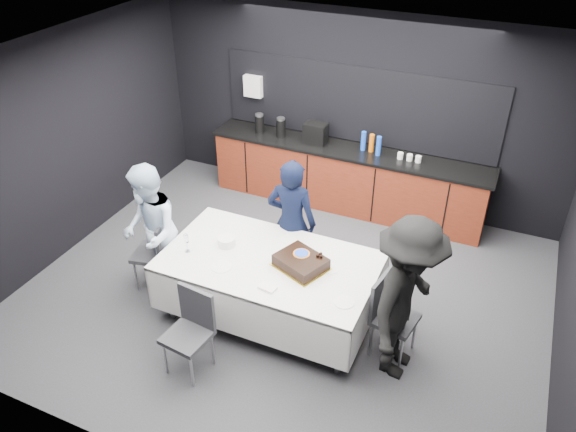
# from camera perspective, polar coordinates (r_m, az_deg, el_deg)

# --- Properties ---
(ground) EXTENTS (6.00, 6.00, 0.00)m
(ground) POSITION_cam_1_polar(r_m,az_deg,el_deg) (6.85, -0.34, -7.79)
(ground) COLOR #3C3C41
(ground) RESTS_ON ground
(room_shell) EXTENTS (6.04, 5.04, 2.82)m
(room_shell) POSITION_cam_1_polar(r_m,az_deg,el_deg) (5.81, -0.40, 6.20)
(room_shell) COLOR white
(room_shell) RESTS_ON ground
(kitchenette) EXTENTS (4.10, 0.64, 2.05)m
(kitchenette) POSITION_cam_1_polar(r_m,az_deg,el_deg) (8.26, 5.89, 4.40)
(kitchenette) COLOR #5F1E0F
(kitchenette) RESTS_ON ground
(party_table) EXTENTS (2.32, 1.32, 0.78)m
(party_table) POSITION_cam_1_polar(r_m,az_deg,el_deg) (6.17, -1.90, -5.51)
(party_table) COLOR #99999E
(party_table) RESTS_ON ground
(cake_assembly) EXTENTS (0.65, 0.60, 0.17)m
(cake_assembly) POSITION_cam_1_polar(r_m,az_deg,el_deg) (5.94, 1.33, -4.70)
(cake_assembly) COLOR gold
(cake_assembly) RESTS_ON party_table
(plate_stack) EXTENTS (0.20, 0.20, 0.10)m
(plate_stack) POSITION_cam_1_polar(r_m,az_deg,el_deg) (6.31, -6.24, -2.57)
(plate_stack) COLOR white
(plate_stack) RESTS_ON party_table
(loose_plate_near) EXTENTS (0.22, 0.22, 0.01)m
(loose_plate_near) POSITION_cam_1_polar(r_m,az_deg,el_deg) (6.02, -6.78, -5.14)
(loose_plate_near) COLOR white
(loose_plate_near) RESTS_ON party_table
(loose_plate_right_a) EXTENTS (0.19, 0.19, 0.01)m
(loose_plate_right_a) POSITION_cam_1_polar(r_m,az_deg,el_deg) (5.97, 4.25, -5.33)
(loose_plate_right_a) COLOR white
(loose_plate_right_a) RESTS_ON party_table
(loose_plate_right_b) EXTENTS (0.21, 0.21, 0.01)m
(loose_plate_right_b) POSITION_cam_1_polar(r_m,az_deg,el_deg) (5.58, 5.72, -8.68)
(loose_plate_right_b) COLOR white
(loose_plate_right_b) RESTS_ON party_table
(loose_plate_far) EXTENTS (0.19, 0.19, 0.01)m
(loose_plate_far) POSITION_cam_1_polar(r_m,az_deg,el_deg) (6.38, 0.02, -2.40)
(loose_plate_far) COLOR white
(loose_plate_far) RESTS_ON party_table
(fork_pile) EXTENTS (0.19, 0.14, 0.03)m
(fork_pile) POSITION_cam_1_polar(r_m,az_deg,el_deg) (5.70, -2.09, -7.28)
(fork_pile) COLOR white
(fork_pile) RESTS_ON party_table
(champagne_flute) EXTENTS (0.06, 0.06, 0.22)m
(champagne_flute) POSITION_cam_1_polar(r_m,az_deg,el_deg) (6.21, -10.30, -2.38)
(champagne_flute) COLOR white
(champagne_flute) RESTS_ON party_table
(chair_left) EXTENTS (0.50, 0.50, 0.92)m
(chair_left) POSITION_cam_1_polar(r_m,az_deg,el_deg) (6.83, -13.10, -3.25)
(chair_left) COLOR #2F2F34
(chair_left) RESTS_ON ground
(chair_right) EXTENTS (0.49, 0.49, 0.92)m
(chair_right) POSITION_cam_1_polar(r_m,az_deg,el_deg) (5.92, 10.20, -9.41)
(chair_right) COLOR #2F2F34
(chair_right) RESTS_ON ground
(chair_near) EXTENTS (0.47, 0.47, 0.92)m
(chair_near) POSITION_cam_1_polar(r_m,az_deg,el_deg) (5.75, -9.79, -10.91)
(chair_near) COLOR #2F2F34
(chair_near) RESTS_ON ground
(person_center) EXTENTS (0.64, 0.45, 1.64)m
(person_center) POSITION_cam_1_polar(r_m,az_deg,el_deg) (6.60, 0.37, -0.68)
(person_center) COLOR black
(person_center) RESTS_ON ground
(person_left) EXTENTS (0.99, 1.02, 1.65)m
(person_left) POSITION_cam_1_polar(r_m,az_deg,el_deg) (6.63, -13.82, -1.54)
(person_left) COLOR silver
(person_left) RESTS_ON ground
(person_right) EXTENTS (0.79, 1.23, 1.80)m
(person_right) POSITION_cam_1_polar(r_m,az_deg,el_deg) (5.51, 11.93, -8.39)
(person_right) COLOR black
(person_right) RESTS_ON ground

